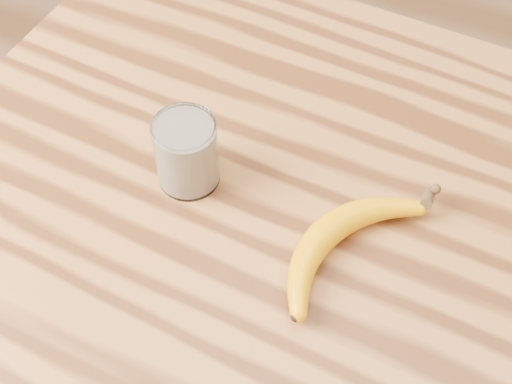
% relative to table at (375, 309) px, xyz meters
% --- Properties ---
extents(table, '(1.20, 0.80, 0.90)m').
position_rel_table_xyz_m(table, '(0.00, 0.00, 0.00)').
color(table, '#9E612B').
rests_on(table, ground).
extents(smoothie_glass, '(0.07, 0.07, 0.09)m').
position_rel_table_xyz_m(smoothie_glass, '(-0.26, -0.01, 0.18)').
color(smoothie_glass, white).
rests_on(smoothie_glass, table).
extents(banana, '(0.20, 0.31, 0.04)m').
position_rel_table_xyz_m(banana, '(-0.07, -0.01, 0.15)').
color(banana, '#E69600').
rests_on(banana, table).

